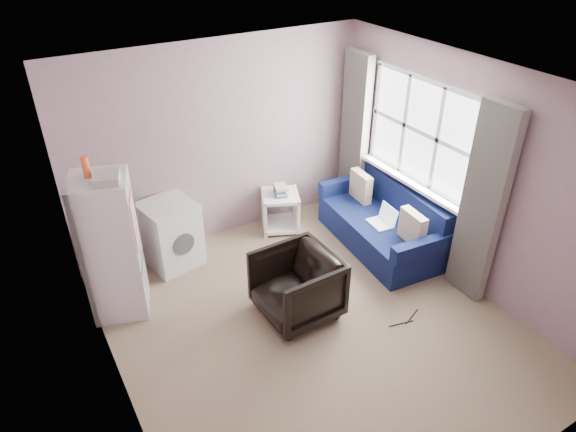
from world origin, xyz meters
name	(u,v)px	position (x,y,z in m)	size (l,w,h in m)	color
room	(318,223)	(0.02, 0.01, 1.25)	(3.84, 4.24, 2.54)	#8D785C
armchair	(297,283)	(-0.05, 0.26, 0.40)	(0.77, 0.72, 0.79)	black
fridge	(111,247)	(-1.61, 1.29, 0.80)	(0.68, 0.68, 1.78)	silver
washing_machine	(171,233)	(-0.86, 1.79, 0.42)	(0.67, 0.67, 0.81)	silver
side_table	(280,209)	(0.63, 1.78, 0.30)	(0.62, 0.62, 0.64)	white
sofa	(383,224)	(1.57, 0.81, 0.29)	(0.96, 1.84, 0.79)	#111D51
window_dressing	(410,165)	(1.78, 0.70, 1.11)	(0.17, 2.62, 2.18)	white
floor_cables	(407,320)	(0.88, -0.44, 0.01)	(0.44, 0.12, 0.01)	black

